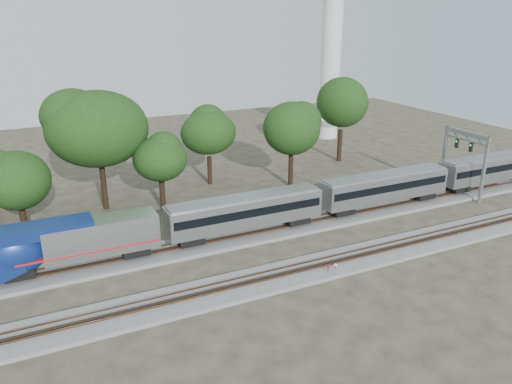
% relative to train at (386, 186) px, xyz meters
% --- Properties ---
extents(ground, '(160.00, 160.00, 0.00)m').
position_rel_train_xyz_m(ground, '(-23.66, -6.00, -3.34)').
color(ground, '#383328').
rests_on(ground, ground).
extents(track_far, '(160.00, 5.00, 0.73)m').
position_rel_train_xyz_m(track_far, '(-23.66, -0.00, -3.13)').
color(track_far, slate).
rests_on(track_far, ground).
extents(track_near, '(160.00, 5.00, 0.73)m').
position_rel_train_xyz_m(track_near, '(-23.66, -10.00, -3.13)').
color(track_near, slate).
rests_on(track_near, ground).
extents(train, '(95.01, 3.28, 4.84)m').
position_rel_train_xyz_m(train, '(0.00, 0.00, 0.00)').
color(train, '#B8BABF').
rests_on(train, ground).
extents(switch_stand_red, '(0.33, 0.15, 1.08)m').
position_rel_train_xyz_m(switch_stand_red, '(-16.20, -11.52, -2.65)').
color(switch_stand_red, '#512D19').
rests_on(switch_stand_red, ground).
extents(switch_stand_white, '(0.32, 0.15, 1.03)m').
position_rel_train_xyz_m(switch_stand_white, '(-15.22, -11.41, -2.68)').
color(switch_stand_white, '#512D19').
rests_on(switch_stand_white, ground).
extents(switch_lever, '(0.53, 0.35, 0.30)m').
position_rel_train_xyz_m(switch_lever, '(-18.21, -12.02, -3.19)').
color(switch_lever, '#512D19').
rests_on(switch_lever, ground).
extents(signal_gantry, '(0.64, 7.57, 9.21)m').
position_rel_train_xyz_m(signal_gantry, '(13.31, -0.00, 3.37)').
color(signal_gantry, gray).
rests_on(signal_gantry, ground).
extents(tree_2, '(7.15, 7.15, 10.09)m').
position_rel_train_xyz_m(tree_2, '(-42.70, 10.56, 3.68)').
color(tree_2, black).
rests_on(tree_2, ground).
extents(tree_3, '(10.86, 10.86, 15.31)m').
position_rel_train_xyz_m(tree_3, '(-32.81, 16.22, 7.34)').
color(tree_3, black).
rests_on(tree_3, ground).
extents(tree_4, '(6.93, 6.93, 9.77)m').
position_rel_train_xyz_m(tree_4, '(-25.98, 12.93, 3.46)').
color(tree_4, black).
rests_on(tree_4, ground).
extents(tree_5, '(7.98, 7.98, 11.24)m').
position_rel_train_xyz_m(tree_5, '(-16.84, 19.78, 4.49)').
color(tree_5, black).
rests_on(tree_5, ground).
extents(tree_6, '(8.87, 8.87, 12.51)m').
position_rel_train_xyz_m(tree_6, '(-6.34, 13.70, 5.38)').
color(tree_6, black).
rests_on(tree_6, ground).
extents(tree_7, '(10.36, 10.36, 14.60)m').
position_rel_train_xyz_m(tree_7, '(7.87, 21.79, 6.84)').
color(tree_7, black).
rests_on(tree_7, ground).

